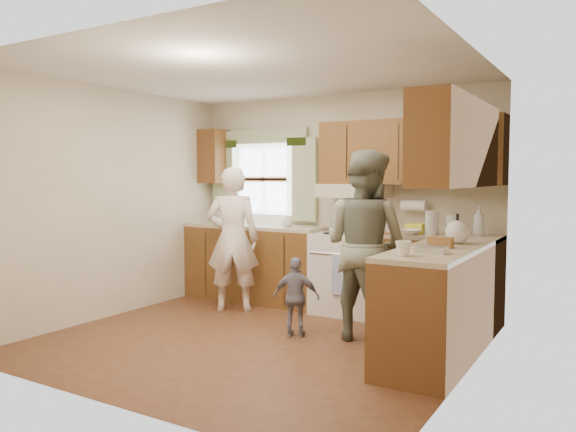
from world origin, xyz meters
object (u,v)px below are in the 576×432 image
Objects in this scene: woman_left at (233,239)px; woman_right at (365,245)px; child at (296,297)px; stove at (350,272)px.

woman_right reaches higher than woman_left.
woman_right is 0.82m from child.
woman_right is (0.53, -0.85, 0.43)m from stove.
stove is 0.60× the size of woman_right.
woman_right reaches higher than stove.
stove is at bearing 178.17° from woman_left.
woman_left reaches higher than stove.
woman_left is 2.15× the size of child.
woman_left reaches higher than child.
woman_right is at bearing -173.65° from child.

